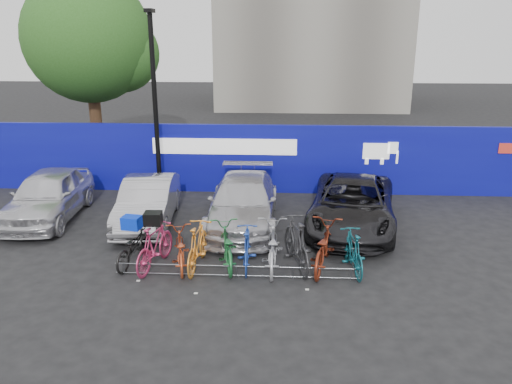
# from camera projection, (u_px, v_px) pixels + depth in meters

# --- Properties ---
(ground) EXTENTS (100.00, 100.00, 0.00)m
(ground) POSITION_uv_depth(u_px,v_px,m) (239.00, 266.00, 12.02)
(ground) COLOR black
(ground) RESTS_ON ground
(hoarding) EXTENTS (22.00, 0.18, 2.40)m
(hoarding) POSITION_uv_depth(u_px,v_px,m) (254.00, 159.00, 17.37)
(hoarding) COLOR #090A82
(hoarding) RESTS_ON ground
(tree) EXTENTS (5.40, 5.20, 7.80)m
(tree) POSITION_uv_depth(u_px,v_px,m) (94.00, 42.00, 20.44)
(tree) COLOR #382314
(tree) RESTS_ON ground
(lamppost) EXTENTS (0.25, 0.50, 6.11)m
(lamppost) POSITION_uv_depth(u_px,v_px,m) (155.00, 100.00, 16.35)
(lamppost) COLOR black
(lamppost) RESTS_ON ground
(bike_rack) EXTENTS (5.60, 0.03, 0.30)m
(bike_rack) POSITION_uv_depth(u_px,v_px,m) (236.00, 271.00, 11.40)
(bike_rack) COLOR #595B60
(bike_rack) RESTS_ON ground
(car_0) EXTENTS (2.03, 4.45, 1.48)m
(car_0) POSITION_uv_depth(u_px,v_px,m) (48.00, 195.00, 14.92)
(car_0) COLOR silver
(car_0) RESTS_ON ground
(car_1) EXTENTS (1.74, 4.15, 1.33)m
(car_1) POSITION_uv_depth(u_px,v_px,m) (148.00, 202.00, 14.55)
(car_1) COLOR #A5A4A8
(car_1) RESTS_ON ground
(car_2) EXTENTS (1.97, 4.80, 1.39)m
(car_2) POSITION_uv_depth(u_px,v_px,m) (243.00, 202.00, 14.44)
(car_2) COLOR #BCBBC1
(car_2) RESTS_ON ground
(car_3) EXTENTS (3.12, 5.34, 1.40)m
(car_3) POSITION_uv_depth(u_px,v_px,m) (352.00, 204.00, 14.25)
(car_3) COLOR black
(car_3) RESTS_ON ground
(bike_0) EXTENTS (0.92, 1.80, 0.90)m
(bike_0) POSITION_uv_depth(u_px,v_px,m) (134.00, 246.00, 12.02)
(bike_0) COLOR black
(bike_0) RESTS_ON ground
(bike_1) EXTENTS (0.92, 1.89, 1.10)m
(bike_1) POSITION_uv_depth(u_px,v_px,m) (155.00, 246.00, 11.78)
(bike_1) COLOR #C02F61
(bike_1) RESTS_ON ground
(bike_2) EXTENTS (1.00, 1.84, 0.92)m
(bike_2) POSITION_uv_depth(u_px,v_px,m) (180.00, 249.00, 11.83)
(bike_2) COLOR #B74722
(bike_2) RESTS_ON ground
(bike_3) EXTENTS (0.67, 1.88, 1.11)m
(bike_3) POSITION_uv_depth(u_px,v_px,m) (197.00, 246.00, 11.78)
(bike_3) COLOR orange
(bike_3) RESTS_ON ground
(bike_4) EXTENTS (1.06, 2.01, 1.01)m
(bike_4) POSITION_uv_depth(u_px,v_px,m) (226.00, 246.00, 11.90)
(bike_4) COLOR #1D6630
(bike_4) RESTS_ON ground
(bike_5) EXTENTS (0.54, 1.69, 1.01)m
(bike_5) POSITION_uv_depth(u_px,v_px,m) (247.00, 248.00, 11.77)
(bike_5) COLOR #2143AA
(bike_5) RESTS_ON ground
(bike_6) EXTENTS (0.72, 2.03, 1.07)m
(bike_6) POSITION_uv_depth(u_px,v_px,m) (272.00, 247.00, 11.78)
(bike_6) COLOR #A5A6AD
(bike_6) RESTS_ON ground
(bike_7) EXTENTS (1.05, 2.12, 1.23)m
(bike_7) POSITION_uv_depth(u_px,v_px,m) (297.00, 243.00, 11.78)
(bike_7) COLOR #2A2A2D
(bike_7) RESTS_ON ground
(bike_8) EXTENTS (1.19, 2.19, 1.09)m
(bike_8) POSITION_uv_depth(u_px,v_px,m) (323.00, 247.00, 11.75)
(bike_8) COLOR maroon
(bike_8) RESTS_ON ground
(bike_9) EXTENTS (0.69, 1.72, 1.01)m
(bike_9) POSITION_uv_depth(u_px,v_px,m) (353.00, 251.00, 11.60)
(bike_9) COLOR #105865
(bike_9) RESTS_ON ground
(cargo_crate) EXTENTS (0.48, 0.40, 0.31)m
(cargo_crate) POSITION_uv_depth(u_px,v_px,m) (132.00, 223.00, 11.84)
(cargo_crate) COLOR #062BD0
(cargo_crate) RESTS_ON bike_0
(cargo_topcase) EXTENTS (0.41, 0.37, 0.29)m
(cargo_topcase) POSITION_uv_depth(u_px,v_px,m) (153.00, 218.00, 11.58)
(cargo_topcase) COLOR black
(cargo_topcase) RESTS_ON bike_1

